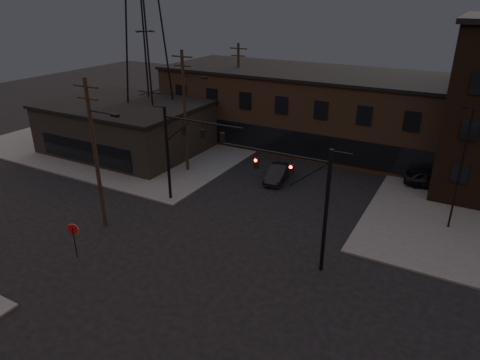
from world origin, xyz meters
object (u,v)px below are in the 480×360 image
at_px(traffic_signal_near, 309,195).
at_px(car_crossing, 278,173).
at_px(traffic_signal_far, 180,145).
at_px(stop_sign, 73,233).
at_px(parked_car_lot_a, 431,180).

distance_m(traffic_signal_near, car_crossing, 14.20).
height_order(traffic_signal_far, car_crossing, traffic_signal_far).
bearing_deg(stop_sign, traffic_signal_near, 25.90).
height_order(parked_car_lot_a, car_crossing, parked_car_lot_a).
height_order(traffic_signal_far, stop_sign, traffic_signal_far).
distance_m(traffic_signal_near, stop_sign, 15.17).
bearing_deg(parked_car_lot_a, stop_sign, 135.37).
distance_m(stop_sign, parked_car_lot_a, 29.68).
xyz_separation_m(traffic_signal_far, parked_car_lot_a, (17.60, 12.90, -4.11)).
bearing_deg(traffic_signal_near, car_crossing, 121.48).
bearing_deg(stop_sign, car_crossing, 70.83).
height_order(traffic_signal_near, traffic_signal_far, same).
bearing_deg(traffic_signal_near, parked_car_lot_a, 71.38).
relative_size(traffic_signal_far, car_crossing, 1.80).
bearing_deg(car_crossing, parked_car_lot_a, 13.40).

